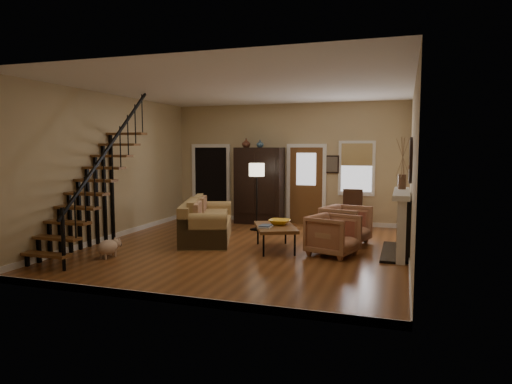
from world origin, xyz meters
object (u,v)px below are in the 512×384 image
(sofa, at_px, (207,221))
(coffee_table, at_px, (275,238))
(armchair_left, at_px, (333,235))
(side_chair, at_px, (352,210))
(armoire, at_px, (259,186))
(floor_lamp, at_px, (257,197))
(armchair_right, at_px, (346,225))

(sofa, bearing_deg, coffee_table, -34.66)
(sofa, distance_m, armchair_left, 3.02)
(armchair_left, bearing_deg, sofa, 96.50)
(coffee_table, distance_m, side_chair, 3.14)
(sofa, relative_size, side_chair, 2.29)
(side_chair, bearing_deg, armchair_left, -90.40)
(armoire, bearing_deg, coffee_table, -66.71)
(armoire, xyz_separation_m, coffee_table, (1.32, -3.07, -0.80))
(coffee_table, bearing_deg, armchair_left, -5.31)
(armchair_left, bearing_deg, floor_lamp, 65.00)
(floor_lamp, bearing_deg, armchair_right, -22.27)
(armchair_left, height_order, floor_lamp, floor_lamp)
(armoire, xyz_separation_m, floor_lamp, (0.27, -1.08, -0.20))
(coffee_table, height_order, floor_lamp, floor_lamp)
(coffee_table, bearing_deg, armchair_right, 38.23)
(armoire, relative_size, coffee_table, 1.61)
(armoire, bearing_deg, armchair_left, -51.56)
(armchair_left, relative_size, side_chair, 0.86)
(sofa, bearing_deg, floor_lamp, 46.13)
(armchair_left, bearing_deg, armoire, 56.50)
(armchair_left, distance_m, floor_lamp, 3.12)
(armoire, height_order, side_chair, armoire)
(armchair_right, bearing_deg, armchair_left, -168.77)
(side_chair, bearing_deg, coffee_table, -113.10)
(coffee_table, relative_size, side_chair, 1.28)
(armchair_left, relative_size, floor_lamp, 0.51)
(armoire, height_order, armchair_left, armoire)
(armoire, bearing_deg, sofa, -99.39)
(sofa, relative_size, coffee_table, 1.79)
(floor_lamp, relative_size, side_chair, 1.67)
(sofa, bearing_deg, side_chair, 19.72)
(sofa, height_order, side_chair, side_chair)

